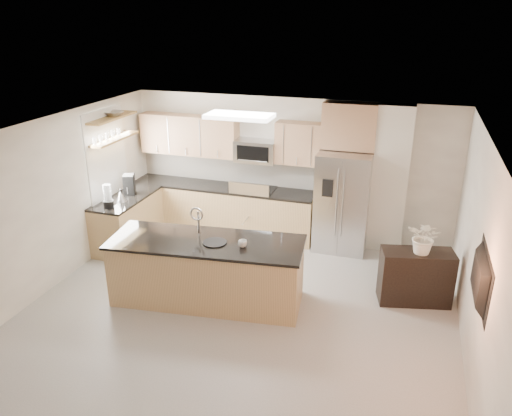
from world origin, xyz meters
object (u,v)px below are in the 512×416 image
(blender, at_px, (108,198))
(coffee_maker, at_px, (129,185))
(island, at_px, (207,270))
(flower_vase, at_px, (426,229))
(range, at_px, (254,212))
(kettle, at_px, (121,196))
(platter, at_px, (215,242))
(credenza, at_px, (416,277))
(microwave, at_px, (256,151))
(television, at_px, (475,278))
(cup, at_px, (243,244))
(bowl, at_px, (114,113))
(refrigerator, at_px, (343,202))

(blender, bearing_deg, coffee_maker, 91.62)
(island, xyz_separation_m, flower_vase, (2.97, 0.83, 0.71))
(range, height_order, kettle, kettle)
(platter, bearing_deg, kettle, 152.67)
(credenza, distance_m, flower_vase, 0.79)
(blender, bearing_deg, flower_vase, 0.21)
(microwave, distance_m, flower_vase, 3.49)
(island, xyz_separation_m, television, (3.46, -0.72, 0.87))
(cup, bearing_deg, island, 177.46)
(microwave, relative_size, coffee_maker, 2.14)
(kettle, bearing_deg, flower_vase, -3.23)
(island, height_order, bowl, bowl)
(refrigerator, height_order, coffee_maker, refrigerator)
(refrigerator, height_order, cup, refrigerator)
(refrigerator, xyz_separation_m, coffee_maker, (-3.75, -0.83, 0.20))
(platter, bearing_deg, microwave, 94.47)
(blender, relative_size, bowl, 1.01)
(island, relative_size, television, 2.68)
(credenza, relative_size, blender, 2.52)
(refrigerator, relative_size, bowl, 4.45)
(range, distance_m, flower_vase, 3.48)
(credenza, xyz_separation_m, cup, (-2.36, -0.89, 0.61))
(bowl, bearing_deg, kettle, -60.34)
(microwave, height_order, cup, microwave)
(microwave, bearing_deg, cup, -76.46)
(credenza, bearing_deg, microwave, 137.92)
(platter, height_order, coffee_maker, coffee_maker)
(television, bearing_deg, microwave, 47.25)
(range, bearing_deg, island, -88.73)
(coffee_maker, bearing_deg, blender, -88.38)
(blender, distance_m, television, 5.80)
(credenza, relative_size, kettle, 4.51)
(credenza, relative_size, platter, 2.97)
(cup, distance_m, kettle, 2.88)
(microwave, height_order, bowl, bowl)
(range, xyz_separation_m, credenza, (2.97, -1.53, -0.06))
(range, height_order, blender, blender)
(refrigerator, distance_m, flower_vase, 2.07)
(microwave, bearing_deg, range, -90.00)
(range, xyz_separation_m, island, (0.05, -2.40, 0.01))
(island, distance_m, kettle, 2.42)
(range, xyz_separation_m, platter, (0.20, -2.43, 0.50))
(range, relative_size, flower_vase, 1.52)
(island, xyz_separation_m, cup, (0.56, -0.02, 0.53))
(kettle, height_order, bowl, bowl)
(microwave, bearing_deg, refrigerator, -5.86)
(flower_vase, bearing_deg, microwave, 150.77)
(refrigerator, distance_m, cup, 2.60)
(island, bearing_deg, bowl, 140.20)
(microwave, height_order, flower_vase, microwave)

